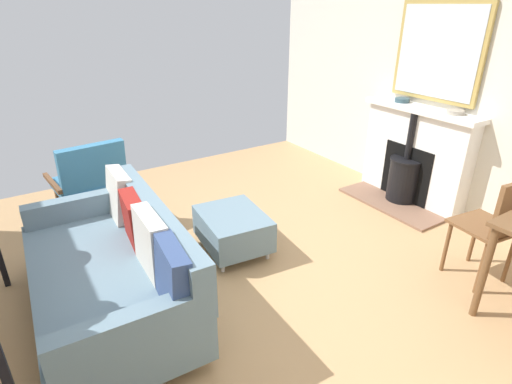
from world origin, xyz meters
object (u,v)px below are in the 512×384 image
(sofa, at_px, (116,269))
(dining_chair_near_fireplace, at_px, (497,223))
(mantel_bowl_far, at_px, (455,112))
(ottoman, at_px, (233,228))
(fireplace, at_px, (412,161))
(mantel_bowl_near, at_px, (402,100))
(armchair_accent, at_px, (90,178))

(sofa, height_order, dining_chair_near_fireplace, dining_chair_near_fireplace)
(mantel_bowl_far, distance_m, dining_chair_near_fireplace, 1.33)
(sofa, xyz_separation_m, ottoman, (-1.06, -0.24, -0.12))
(fireplace, bearing_deg, mantel_bowl_near, -95.44)
(sofa, distance_m, dining_chair_near_fireplace, 2.78)
(fireplace, bearing_deg, ottoman, -3.79)
(sofa, distance_m, ottoman, 1.09)
(mantel_bowl_near, height_order, ottoman, mantel_bowl_near)
(mantel_bowl_far, height_order, ottoman, mantel_bowl_far)
(armchair_accent, bearing_deg, ottoman, 127.00)
(armchair_accent, bearing_deg, fireplace, 156.44)
(mantel_bowl_near, relative_size, sofa, 0.09)
(dining_chair_near_fireplace, bearing_deg, mantel_bowl_far, -128.39)
(sofa, bearing_deg, mantel_bowl_far, 175.35)
(mantel_bowl_near, bearing_deg, armchair_accent, -19.09)
(mantel_bowl_near, relative_size, armchair_accent, 0.18)
(ottoman, xyz_separation_m, dining_chair_near_fireplace, (-1.43, 1.45, 0.31))
(ottoman, bearing_deg, sofa, 12.72)
(ottoman, bearing_deg, fireplace, 176.21)
(fireplace, bearing_deg, armchair_accent, -23.56)
(fireplace, xyz_separation_m, dining_chair_near_fireplace, (0.73, 1.31, 0.07))
(armchair_accent, bearing_deg, sofa, 83.43)
(mantel_bowl_far, height_order, armchair_accent, mantel_bowl_far)
(ottoman, bearing_deg, mantel_bowl_near, -176.77)
(mantel_bowl_far, xyz_separation_m, dining_chair_near_fireplace, (0.75, 0.95, -0.54))
(mantel_bowl_far, xyz_separation_m, sofa, (3.24, -0.26, -0.72))
(fireplace, relative_size, mantel_bowl_far, 8.03)
(mantel_bowl_far, bearing_deg, dining_chair_near_fireplace, 51.61)
(armchair_accent, bearing_deg, dining_chair_near_fireplace, 131.33)
(dining_chair_near_fireplace, bearing_deg, mantel_bowl_near, -115.55)
(armchair_accent, height_order, dining_chair_near_fireplace, dining_chair_near_fireplace)
(sofa, height_order, ottoman, sofa)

